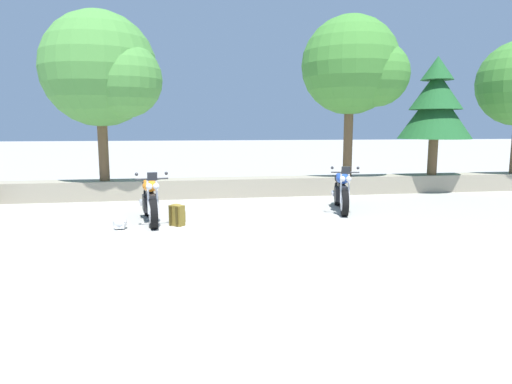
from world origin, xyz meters
The scene contains 9 objects.
ground_plane centered at (0.00, 0.00, 0.00)m, with size 120.00×120.00×0.00m, color #A3A099.
stone_wall centered at (0.00, 4.80, 0.28)m, with size 36.00×0.80×0.55m, color gray.
motorcycle_orange_near_left centered at (-1.55, 1.45, 0.49)m, with size 0.73×2.06×1.18m.
motorcycle_blue_centre centered at (3.08, 2.04, 0.49)m, with size 0.82×2.04×1.18m.
rider_backpack centered at (-0.97, 0.98, 0.24)m, with size 0.35×0.35×0.47m.
rider_helmet centered at (-2.13, 0.83, 0.14)m, with size 0.28×0.28×0.28m.
leafy_tree_far_left centered at (-2.91, 4.65, 3.59)m, with size 3.31×3.15×4.69m.
leafy_tree_mid_left centered at (4.40, 4.66, 3.86)m, with size 3.10×2.95×4.86m.
pine_tree_mid_right centered at (7.11, 4.70, 2.78)m, with size 2.27×2.27×3.72m.
Camera 1 is at (-0.81, -8.37, 2.09)m, focal length 30.92 mm.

